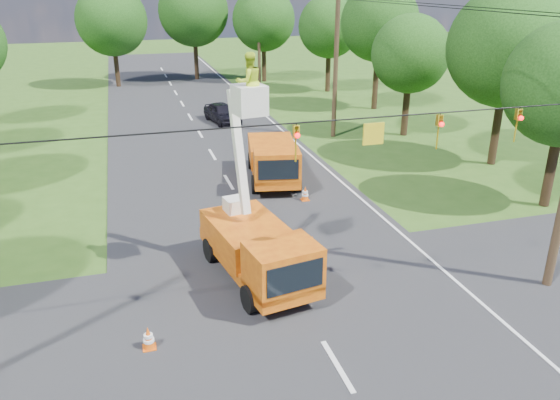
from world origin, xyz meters
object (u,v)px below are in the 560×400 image
object	(u,v)px
traffic_cone_2	(312,244)
tree_far_b	(193,11)
pole_right_far	(259,32)
tree_right_e	(329,27)
second_truck	(273,160)
tree_right_d	(379,22)
traffic_cone_3	(305,194)
tree_far_c	(264,20)
pole_right_mid	(336,58)
tree_far_a	(112,20)
traffic_cone_6	(281,166)
bucket_truck	(257,236)
distant_car	(222,113)
ground_worker	(258,277)
tree_right_b	(509,47)
traffic_cone_4	(148,338)
tree_right_c	(410,54)

from	to	relation	value
traffic_cone_2	tree_far_b	bearing A→B (deg)	87.95
pole_right_far	tree_right_e	distance (m)	7.32
second_truck	tree_right_d	size ratio (longest dim) A/B	0.65
tree_right_d	tree_far_b	distance (m)	21.52
traffic_cone_2	tree_right_d	xyz separation A→B (m)	(13.25, 22.53, 6.32)
traffic_cone_3	tree_far_c	distance (m)	33.52
traffic_cone_3	tree_right_e	size ratio (longest dim) A/B	0.08
pole_right_mid	tree_far_a	xyz separation A→B (m)	(-13.50, 23.00, 1.08)
traffic_cone_2	traffic_cone_6	xyz separation A→B (m)	(1.49, 9.41, 0.00)
bucket_truck	tree_far_b	bearing A→B (deg)	74.98
second_truck	traffic_cone_2	size ratio (longest dim) A/B	8.85
traffic_cone_3	pole_right_mid	size ratio (longest dim) A/B	0.07
traffic_cone_2	second_truck	bearing A→B (deg)	84.77
distant_car	traffic_cone_2	xyz separation A→B (m)	(-0.54, -21.31, -0.36)
ground_worker	tree_right_b	distance (m)	20.07
second_truck	tree_right_e	xyz separation A→B (m)	(11.50, 22.35, 4.64)
tree_right_d	tree_far_b	size ratio (longest dim) A/B	0.94
traffic_cone_3	tree_right_b	distance (m)	13.66
pole_right_far	tree_right_e	world-z (taller)	pole_right_far
distant_car	tree_far_c	bearing A→B (deg)	54.18
tree_right_b	tree_far_b	size ratio (longest dim) A/B	0.93
ground_worker	traffic_cone_3	size ratio (longest dim) A/B	2.72
tree_right_b	tree_right_d	xyz separation A→B (m)	(-0.20, 15.00, 0.24)
second_truck	traffic_cone_4	size ratio (longest dim) A/B	8.85
distant_car	tree_far_a	bearing A→B (deg)	101.13
traffic_cone_3	traffic_cone_6	world-z (taller)	same
tree_far_a	tree_far_b	size ratio (longest dim) A/B	0.92
distant_car	tree_far_c	distance (m)	18.61
pole_right_mid	tree_right_d	xyz separation A→B (m)	(6.30, 7.00, 1.57)
tree_right_c	tree_right_e	bearing A→B (deg)	87.85
ground_worker	tree_right_c	bearing A→B (deg)	21.86
tree_right_d	pole_right_mid	bearing A→B (deg)	-131.99
second_truck	pole_right_far	world-z (taller)	pole_right_far
distant_car	traffic_cone_6	distance (m)	11.95
second_truck	pole_right_far	xyz separation A→B (m)	(6.20, 27.35, 3.94)
second_truck	pole_right_far	bearing A→B (deg)	87.90
second_truck	traffic_cone_6	bearing A→B (deg)	69.48
second_truck	ground_worker	xyz separation A→B (m)	(-3.59, -11.01, -0.20)
tree_right_b	tree_far_b	xyz separation A→B (m)	(-12.00, 33.00, 0.37)
traffic_cone_4	tree_far_a	xyz separation A→B (m)	(-0.18, 42.76, 5.83)
ground_worker	traffic_cone_6	bearing A→B (deg)	42.21
traffic_cone_6	second_truck	bearing A→B (deg)	-121.19
traffic_cone_3	distant_car	bearing A→B (deg)	93.24
traffic_cone_3	traffic_cone_4	world-z (taller)	same
traffic_cone_2	tree_right_e	world-z (taller)	tree_right_e
ground_worker	pole_right_mid	size ratio (longest dim) A/B	0.19
traffic_cone_4	pole_right_mid	world-z (taller)	pole_right_mid
tree_right_c	second_truck	bearing A→B (deg)	-149.78
ground_worker	traffic_cone_4	size ratio (longest dim) A/B	2.72
bucket_truck	distant_car	distance (m)	22.87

